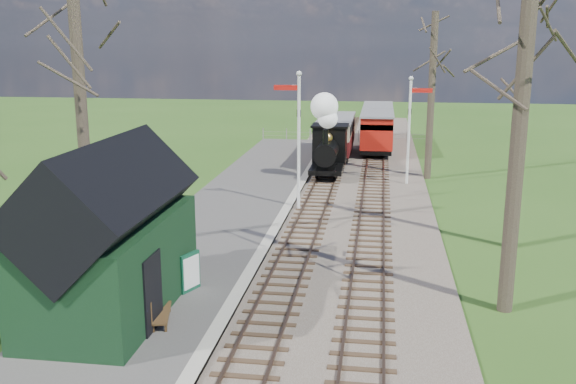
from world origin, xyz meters
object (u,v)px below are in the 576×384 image
coach (336,135)px  red_carriage_a (377,132)px  bench (157,308)px  station_shed (110,239)px  locomotive (328,140)px  semaphore_near (297,131)px  red_carriage_b (378,122)px  person (142,313)px  sign_board (190,272)px  semaphore_far (411,122)px

coach → red_carriage_a: 3.27m
red_carriage_a → bench: bearing=-101.1°
station_shed → locomotive: bearing=77.4°
semaphore_near → red_carriage_b: size_ratio=1.16×
person → red_carriage_b: bearing=5.6°
person → station_shed: bearing=57.2°
station_shed → locomotive: size_ratio=1.35×
station_shed → red_carriage_a: 28.14m
red_carriage_b → person: 34.74m
locomotive → red_carriage_a: locomotive is taller
station_shed → person: size_ratio=4.80×
coach → locomotive: bearing=-90.1°
sign_board → semaphore_near: bearing=79.9°
semaphore_far → red_carriage_a: semaphore_far is taller
locomotive → coach: bearing=89.9°
station_shed → red_carriage_b: station_shed is taller
station_shed → bench: (1.44, -0.56, -1.67)m
locomotive → sign_board: (-2.60, -17.55, -1.36)m
red_carriage_b → bench: bearing=-99.3°
sign_board → person: (-0.29, -3.20, 0.07)m
bench → sign_board: bearing=83.8°
bench → person: (-0.05, -0.97, 0.26)m
coach → sign_board: bearing=-96.3°
semaphore_far → locomotive: (-4.39, 1.22, -1.21)m
semaphore_near → station_shed: bearing=-106.4°
semaphore_near → coach: size_ratio=0.83×
red_carriage_a → person: red_carriage_a is taller
semaphore_near → sign_board: 10.86m
red_carriage_b → coach: bearing=-109.2°
semaphore_near → red_carriage_b: bearing=80.8°
locomotive → sign_board: locomotive is taller
semaphore_far → locomotive: size_ratio=1.23×
red_carriage_b → person: (-5.50, -34.29, -0.71)m
coach → station_shed: bearing=-99.6°
coach → red_carriage_b: bearing=70.8°
coach → red_carriage_b: 7.91m
sign_board → red_carriage_a: bearing=78.5°
person → coach: bearing=8.5°
bench → semaphore_far: bearing=68.7°
station_shed → coach: (4.30, 25.29, -0.70)m
semaphore_far → red_carriage_b: (-1.77, 14.77, -1.79)m
locomotive → bench: 20.05m
station_shed → semaphore_near: size_ratio=1.01×
semaphore_near → sign_board: (-1.84, -10.32, -2.84)m
red_carriage_a → person: 29.32m
person → red_carriage_a: bearing=3.9°
semaphore_far → locomotive: semaphore_far is taller
station_shed → semaphore_near: bearing=73.6°
sign_board → bench: (-0.24, -2.24, -0.19)m
station_shed → locomotive: (4.29, 19.23, -0.12)m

